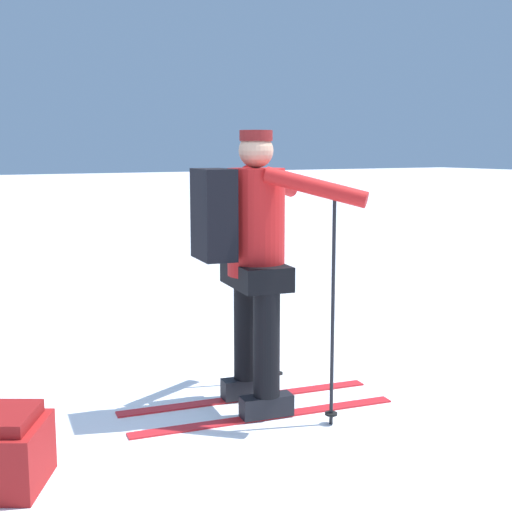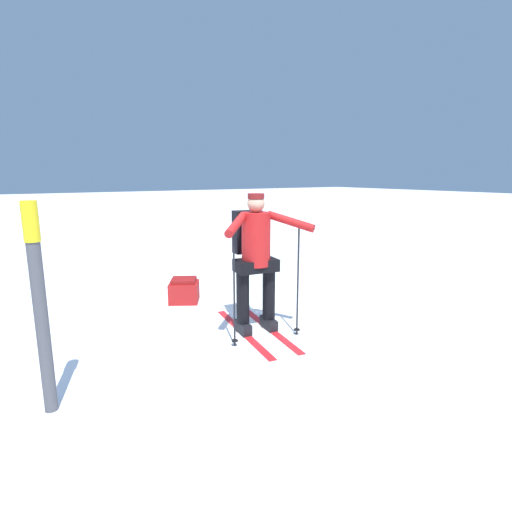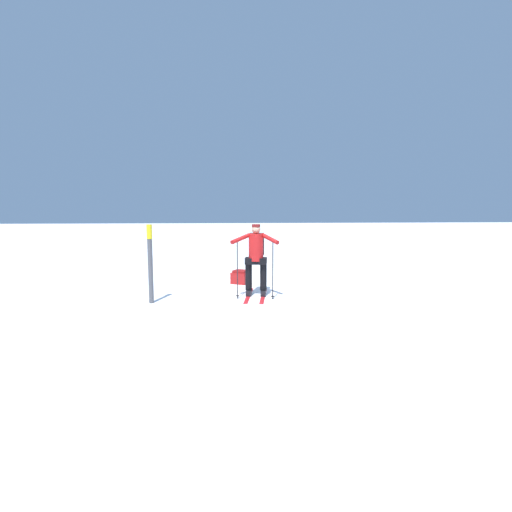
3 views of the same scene
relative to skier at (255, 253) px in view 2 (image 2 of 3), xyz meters
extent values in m
plane|color=white|center=(-0.32, -0.23, -0.94)|extent=(80.00, 80.00, 0.00)
cube|color=red|center=(0.05, 0.16, -0.93)|extent=(1.59, 0.32, 0.01)
cube|color=black|center=(0.05, 0.16, -0.87)|extent=(0.31, 0.15, 0.12)
cylinder|color=black|center=(0.05, 0.16, -0.47)|extent=(0.15, 0.15, 0.67)
cube|color=red|center=(0.00, -0.17, -0.93)|extent=(1.59, 0.32, 0.01)
cube|color=black|center=(0.00, -0.17, -0.87)|extent=(0.31, 0.15, 0.12)
cylinder|color=black|center=(0.00, -0.17, -0.47)|extent=(0.15, 0.15, 0.67)
cube|color=black|center=(0.03, 0.00, -0.14)|extent=(0.35, 0.52, 0.14)
cylinder|color=red|center=(0.03, 0.00, 0.17)|extent=(0.33, 0.33, 0.61)
sphere|color=tan|center=(0.03, 0.00, 0.57)|extent=(0.20, 0.20, 0.20)
cylinder|color=maroon|center=(0.03, 0.00, 0.66)|extent=(0.19, 0.19, 0.06)
cube|color=black|center=(-0.22, 0.03, 0.22)|extent=(0.22, 0.35, 0.51)
cylinder|color=black|center=(0.38, 0.33, -0.29)|extent=(0.02, 0.02, 1.29)
cylinder|color=black|center=(0.38, 0.33, -0.88)|extent=(0.07, 0.07, 0.01)
cylinder|color=red|center=(0.29, 0.28, 0.38)|extent=(0.54, 0.36, 0.22)
cylinder|color=black|center=(0.27, -0.43, -0.29)|extent=(0.02, 0.02, 1.29)
cylinder|color=black|center=(0.27, -0.43, -0.88)|extent=(0.07, 0.07, 0.01)
cylinder|color=red|center=(0.20, -0.36, 0.38)|extent=(0.46, 0.47, 0.22)
cube|color=maroon|center=(-1.47, -0.30, -0.79)|extent=(0.54, 0.55, 0.29)
cube|color=maroon|center=(-1.47, -0.30, -0.62)|extent=(0.44, 0.45, 0.06)
cylinder|color=#4C4C51|center=(0.54, -2.25, -0.11)|extent=(0.10, 0.10, 1.65)
cylinder|color=yellow|center=(0.54, -2.25, 0.56)|extent=(0.11, 0.11, 0.30)
camera|label=1|loc=(-1.95, -3.53, 0.58)|focal=50.00mm
camera|label=2|loc=(3.82, -2.41, 0.89)|focal=28.00mm
camera|label=3|loc=(8.90, -0.67, 1.08)|focal=28.00mm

